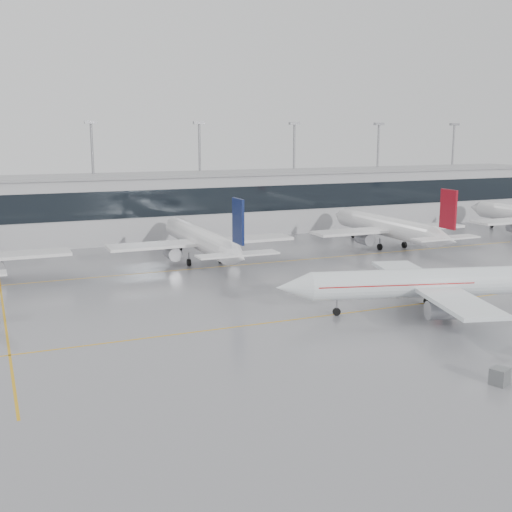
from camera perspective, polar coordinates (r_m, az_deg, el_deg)
name	(u,v)px	position (r m, az deg, el deg)	size (l,w,h in m)	color
ground	(298,319)	(71.55, 3.78, -5.62)	(320.00, 320.00, 0.00)	gray
taxi_line_main	(298,319)	(71.55, 3.78, -5.61)	(120.00, 0.25, 0.01)	orange
taxi_line_north	(210,268)	(98.43, -4.10, -1.03)	(120.00, 0.25, 0.01)	orange
taxi_line_cross	(4,314)	(78.82, -21.50, -4.81)	(0.25, 60.00, 0.01)	orange
terminal	(157,207)	(127.82, -8.83, 4.35)	(180.00, 15.00, 12.00)	#A8A8AC
terminal_glass	(167,203)	(120.39, -7.96, 4.70)	(180.00, 0.20, 5.00)	black
terminal_roof	(156,175)	(127.27, -8.91, 7.13)	(182.00, 16.00, 0.40)	gray
light_masts	(148,168)	(133.02, -9.57, 7.76)	(156.40, 1.00, 22.60)	gray
air_canada_jet	(429,283)	(75.97, 15.11, -2.37)	(34.24, 27.42, 10.69)	white
parked_jet_c	(202,240)	(101.18, -4.81, 1.43)	(29.64, 36.96, 11.72)	white
parked_jet_d	(389,227)	(116.79, 11.73, 2.51)	(29.64, 36.96, 11.72)	white
gse_unit	(500,376)	(57.04, 20.85, -9.97)	(1.40, 1.30, 1.40)	slate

